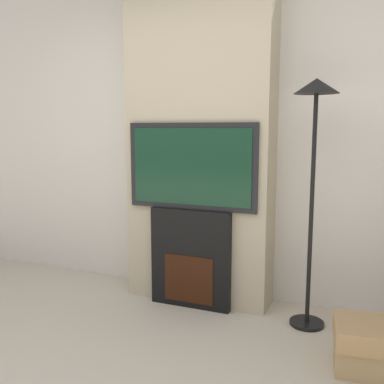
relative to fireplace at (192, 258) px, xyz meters
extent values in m
cube|color=silver|center=(0.00, 0.38, 0.96)|extent=(6.00, 0.06, 2.70)
cube|color=#BCAD8E|center=(0.00, 0.17, 0.96)|extent=(1.17, 0.34, 2.70)
cube|color=black|center=(0.00, 0.00, 0.00)|extent=(0.65, 0.14, 0.79)
cube|color=#33160A|center=(0.00, -0.07, -0.15)|extent=(0.41, 0.01, 0.38)
cube|color=black|center=(0.00, 0.00, 0.73)|extent=(1.04, 0.06, 0.67)
cube|color=#143823|center=(0.00, -0.03, 0.73)|extent=(0.96, 0.01, 0.59)
cylinder|color=black|center=(0.91, -0.01, -0.38)|extent=(0.24, 0.24, 0.03)
cylinder|color=black|center=(0.91, -0.01, 0.44)|extent=(0.03, 0.03, 1.61)
cone|color=black|center=(0.91, -0.01, 1.30)|extent=(0.30, 0.30, 0.10)
cube|color=tan|center=(1.31, -0.49, -0.30)|extent=(0.38, 0.33, 0.17)
cube|color=tan|center=(1.31, -0.50, -0.16)|extent=(0.42, 0.39, 0.12)
camera|label=1|loc=(1.24, -3.03, 1.02)|focal=40.00mm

